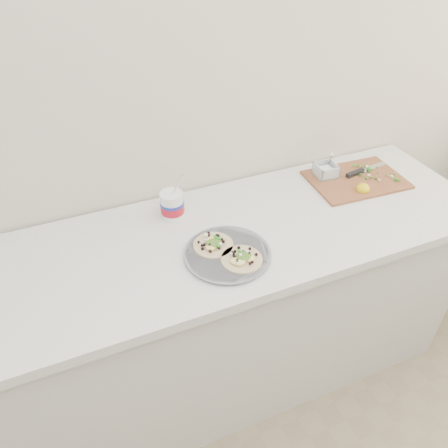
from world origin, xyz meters
name	(u,v)px	position (x,y,z in m)	size (l,w,h in m)	color
counter	(187,323)	(0.00, 1.43, 0.45)	(2.44, 0.66, 0.90)	silver
taco_plate	(227,252)	(0.13, 1.30, 0.92)	(0.31, 0.31, 0.04)	slate
tub	(173,203)	(0.03, 1.59, 0.97)	(0.09, 0.09, 0.21)	white
cutboard	(354,177)	(0.84, 1.54, 0.92)	(0.42, 0.30, 0.06)	brown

